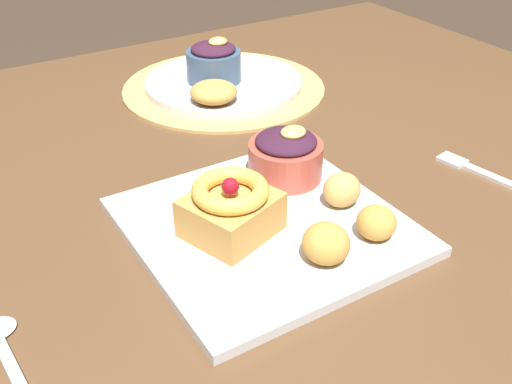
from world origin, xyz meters
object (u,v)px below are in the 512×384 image
Objects in this scene: fritter_front at (376,223)px; fritter_middle at (342,190)px; fritter_back at (326,243)px; back_pastry at (214,92)px; back_ramekin at (214,62)px; front_plate at (265,226)px; cake_slice at (231,208)px; back_plate at (224,83)px; fork at (475,170)px; spoon at (2,349)px; berry_ramekin at (286,155)px.

fritter_front is 0.07m from fritter_middle.
fritter_back reaches higher than back_pastry.
back_ramekin reaches higher than fritter_back.
front_plate is at bearing 169.93° from fritter_middle.
back_pastry is at bearing 87.82° from fritter_front.
back_plate is at bearing 62.17° from cake_slice.
cake_slice is at bearing -117.83° from back_plate.
cake_slice is 0.87× the size of fork.
fritter_back is 0.48m from back_ramekin.
back_ramekin is (0.12, 0.46, 0.02)m from fritter_back.
fritter_back reaches higher than fritter_front.
spoon is at bearing -139.28° from back_pastry.
back_ramekin is at bearing 69.73° from front_plate.
back_pastry is 0.57× the size of spoon.
fritter_middle is 0.40m from back_plate.
fritter_middle is 0.38m from spoon.
cake_slice is 0.13m from fritter_middle.
spoon is (-0.29, -0.03, -0.00)m from front_plate.
fork is (0.34, -0.04, -0.04)m from cake_slice.
fritter_middle reaches higher than fork.
back_ramekin reaches higher than front_plate.
front_plate is 0.09m from fritter_back.
berry_ramekin reaches higher than back_pastry.
fritter_front is 0.39m from back_pastry.
fritter_front is (0.08, -0.08, 0.02)m from front_plate.
spoon is at bearing 171.59° from fritter_front.
fritter_front is 0.46m from back_plate.
fritter_back is 0.19× the size of back_plate.
back_ramekin is at bearing 77.77° from berry_ramekin.
fritter_back is 0.31m from spoon.
fritter_front is 0.87× the size of fritter_back.
fritter_middle is 0.90× the size of fritter_back.
front_plate is at bearing -136.36° from berry_ramekin.
berry_ramekin is 0.71× the size of spoon.
cake_slice is at bearing 144.81° from fritter_front.
back_plate is at bearing 51.68° from back_pastry.
fritter_middle reaches higher than back_plate.
berry_ramekin reaches higher than front_plate.
spoon is at bearing 169.16° from fritter_back.
fritter_middle is 0.10m from fritter_back.
cake_slice is 0.25m from spoon.
cake_slice is 0.87× the size of spoon.
fritter_back reaches higher than fritter_middle.
back_ramekin is 0.44m from fork.
fritter_middle is at bearing -77.47° from berry_ramekin.
fritter_middle reaches higher than fritter_front.
berry_ramekin is 0.09m from fritter_middle.
fork and spoon have the same top height.
back_ramekin is at bearing 75.08° from fritter_back.
back_pastry reaches higher than fork.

